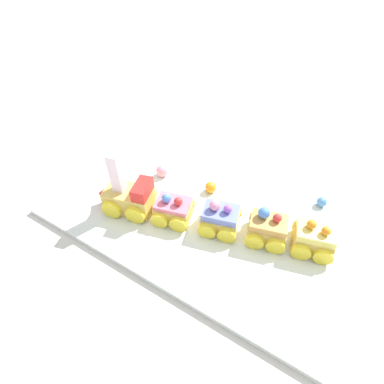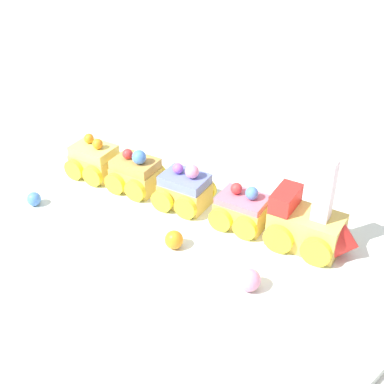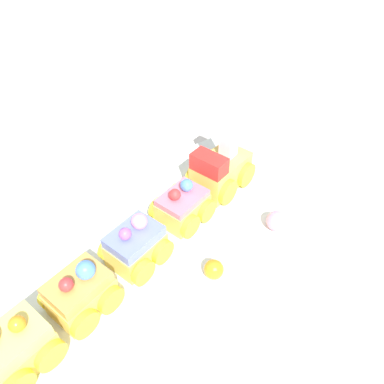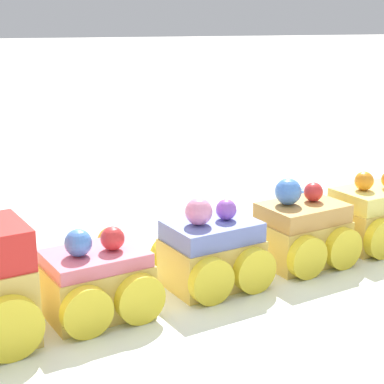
# 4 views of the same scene
# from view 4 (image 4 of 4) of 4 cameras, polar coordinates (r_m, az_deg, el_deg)

# --- Properties ---
(ground_plane) EXTENTS (10.00, 10.00, 0.00)m
(ground_plane) POSITION_cam_4_polar(r_m,az_deg,el_deg) (0.50, -3.58, -8.33)
(ground_plane) COLOR beige
(display_board) EXTENTS (0.62, 0.38, 0.01)m
(display_board) POSITION_cam_4_polar(r_m,az_deg,el_deg) (0.50, -3.59, -7.71)
(display_board) COLOR silver
(display_board) RESTS_ON ground_plane
(cake_car_strawberry) EXTENTS (0.08, 0.08, 0.06)m
(cake_car_strawberry) POSITION_cam_4_polar(r_m,az_deg,el_deg) (0.43, -8.53, -7.92)
(cake_car_strawberry) COLOR #E0BC56
(cake_car_strawberry) RESTS_ON display_board
(cake_car_blueberry) EXTENTS (0.08, 0.08, 0.07)m
(cake_car_blueberry) POSITION_cam_4_polar(r_m,az_deg,el_deg) (0.47, 1.73, -5.44)
(cake_car_blueberry) COLOR #E0BC56
(cake_car_blueberry) RESTS_ON display_board
(cake_car_caramel) EXTENTS (0.08, 0.08, 0.07)m
(cake_car_caramel) POSITION_cam_4_polar(r_m,az_deg,el_deg) (0.52, 9.68, -3.56)
(cake_car_caramel) COLOR #E0BC56
(cake_car_caramel) RESTS_ON display_board
(cake_car_lemon) EXTENTS (0.08, 0.08, 0.07)m
(cake_car_lemon) POSITION_cam_4_polar(r_m,az_deg,el_deg) (0.57, 15.75, -2.17)
(cake_car_lemon) COLOR #E0BC56
(cake_car_lemon) RESTS_ON display_board
(gumball_blue) EXTENTS (0.02, 0.02, 0.02)m
(gumball_blue) POSITION_cam_4_polar(r_m,az_deg,el_deg) (0.66, 9.92, -0.53)
(gumball_blue) COLOR #4C84E0
(gumball_blue) RESTS_ON display_board
(gumball_orange) EXTENTS (0.02, 0.02, 0.02)m
(gumball_orange) POSITION_cam_4_polar(r_m,az_deg,el_deg) (0.53, -7.16, -4.37)
(gumball_orange) COLOR orange
(gumball_orange) RESTS_ON display_board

